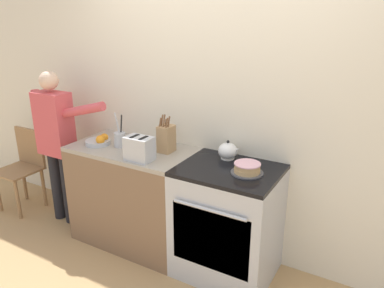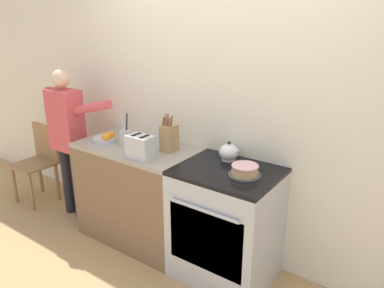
{
  "view_description": "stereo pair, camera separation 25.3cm",
  "coord_description": "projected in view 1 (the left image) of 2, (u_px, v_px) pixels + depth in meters",
  "views": [
    {
      "loc": [
        1.31,
        -2.06,
        2.01
      ],
      "look_at": [
        -0.03,
        0.27,
        1.06
      ],
      "focal_mm": 35.0,
      "sensor_mm": 36.0,
      "label": 1
    },
    {
      "loc": [
        1.52,
        -1.92,
        2.01
      ],
      "look_at": [
        -0.03,
        0.27,
        1.06
      ],
      "focal_mm": 35.0,
      "sensor_mm": 36.0,
      "label": 2
    }
  ],
  "objects": [
    {
      "name": "fruit_bowl",
      "position": [
        99.0,
        141.0,
        3.28
      ],
      "size": [
        0.22,
        0.22,
        0.1
      ],
      "color": "#B7BABF",
      "rests_on": "counter_cabinet"
    },
    {
      "name": "toaster",
      "position": [
        139.0,
        149.0,
        2.92
      ],
      "size": [
        0.23,
        0.15,
        0.19
      ],
      "color": "#B7BABF",
      "rests_on": "counter_cabinet"
    },
    {
      "name": "tea_kettle",
      "position": [
        228.0,
        151.0,
        2.95
      ],
      "size": [
        0.19,
        0.15,
        0.15
      ],
      "color": "white",
      "rests_on": "stove_range"
    },
    {
      "name": "ground_plane",
      "position": [
        178.0,
        280.0,
        2.97
      ],
      "size": [
        16.0,
        16.0,
        0.0
      ],
      "primitive_type": "plane",
      "color": "tan"
    },
    {
      "name": "counter_cabinet",
      "position": [
        135.0,
        195.0,
        3.37
      ],
      "size": [
        1.08,
        0.61,
        0.91
      ],
      "color": "brown",
      "rests_on": "ground_plane"
    },
    {
      "name": "stove_range",
      "position": [
        227.0,
        222.0,
        2.94
      ],
      "size": [
        0.75,
        0.64,
        0.91
      ],
      "color": "#B7BABF",
      "rests_on": "ground_plane"
    },
    {
      "name": "dining_chair",
      "position": [
        24.0,
        163.0,
        3.98
      ],
      "size": [
        0.4,
        0.4,
        0.85
      ],
      "rotation": [
        0.0,
        0.0,
        -0.22
      ],
      "color": "#997047",
      "rests_on": "ground_plane"
    },
    {
      "name": "layer_cake",
      "position": [
        247.0,
        169.0,
        2.69
      ],
      "size": [
        0.24,
        0.24,
        0.08
      ],
      "color": "#4C4C51",
      "rests_on": "stove_range"
    },
    {
      "name": "wall_back",
      "position": [
        217.0,
        105.0,
        3.05
      ],
      "size": [
        8.0,
        0.04,
        2.6
      ],
      "color": "silver",
      "rests_on": "ground_plane"
    },
    {
      "name": "knife_block",
      "position": [
        166.0,
        138.0,
        3.09
      ],
      "size": [
        0.11,
        0.13,
        0.31
      ],
      "color": "tan",
      "rests_on": "counter_cabinet"
    },
    {
      "name": "utensil_crock",
      "position": [
        120.0,
        139.0,
        3.22
      ],
      "size": [
        0.1,
        0.1,
        0.31
      ],
      "color": "#B7BABF",
      "rests_on": "counter_cabinet"
    },
    {
      "name": "person_baker",
      "position": [
        56.0,
        136.0,
        3.56
      ],
      "size": [
        0.89,
        0.2,
        1.51
      ],
      "rotation": [
        0.0,
        0.0,
        0.05
      ],
      "color": "black",
      "rests_on": "ground_plane"
    }
  ]
}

